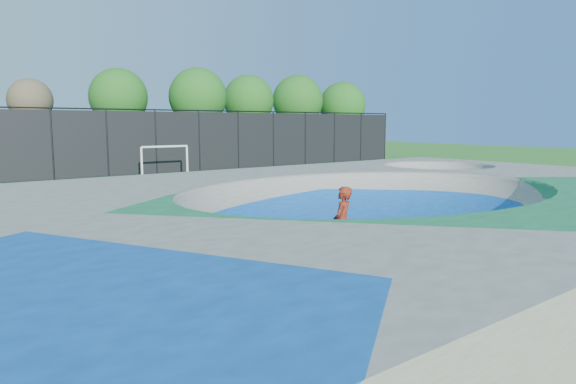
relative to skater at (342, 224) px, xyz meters
name	(u,v)px	position (x,y,z in m)	size (l,w,h in m)	color
ground	(374,243)	(1.94, 0.80, -0.87)	(120.00, 120.00, 0.00)	#25641C
skate_deck	(374,215)	(1.94, 0.80, -0.12)	(22.00, 14.00, 1.50)	gray
skater	(342,224)	(0.00, 0.00, 0.00)	(0.63, 0.42, 1.74)	red
skateboard	(342,260)	(0.00, 0.00, -0.85)	(0.78, 0.22, 0.05)	black
soccer_goal	(165,156)	(4.32, 19.16, 0.46)	(2.90, 0.12, 1.92)	silver
fence	(107,142)	(1.94, 21.80, 1.23)	(48.09, 0.09, 4.04)	black
treeline	(72,96)	(1.56, 27.02, 4.05)	(52.46, 6.50, 7.72)	#4C3A26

